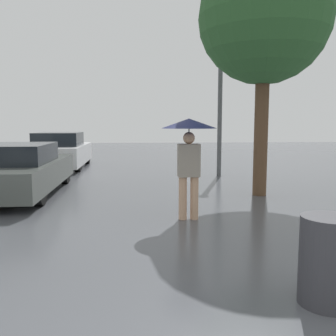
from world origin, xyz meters
name	(u,v)px	position (x,y,z in m)	size (l,w,h in m)	color
pedestrian	(189,141)	(0.44, 4.87, 1.35)	(0.94, 0.94, 1.73)	tan
parked_car_middle	(18,170)	(-3.20, 7.55, 0.56)	(1.81, 4.51, 1.18)	#4C514C
parked_car_farthest	(60,151)	(-3.22, 12.73, 0.61)	(1.82, 4.17, 1.31)	silver
tree	(264,19)	(2.39, 6.90, 3.92)	(2.90, 2.90, 5.40)	brown
street_lamp	(220,107)	(2.15, 10.00, 2.15)	(0.26, 0.26, 3.74)	#515456
trash_bin	(328,261)	(1.27, 1.75, 0.41)	(0.52, 0.52, 0.82)	#38383D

